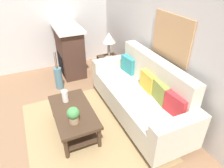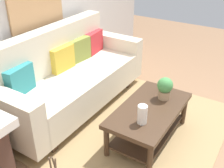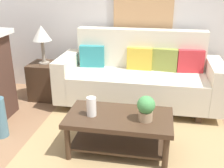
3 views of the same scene
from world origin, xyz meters
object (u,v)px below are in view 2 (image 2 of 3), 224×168
throw_pillow_teal (20,80)px  tabletop_vase (142,114)px  couch (71,78)px  coffee_table (149,116)px  potted_plant_tabletop (165,87)px  throw_pillow_mustard (62,58)px  throw_pillow_olive (79,50)px  throw_pillow_crimson (94,42)px

throw_pillow_teal → tabletop_vase: throw_pillow_teal is taller
couch → coffee_table: (-0.09, -1.19, -0.12)m
tabletop_vase → potted_plant_tabletop: size_ratio=0.77×
throw_pillow_mustard → coffee_table: throw_pillow_mustard is taller
coffee_table → tabletop_vase: 0.36m
throw_pillow_teal → couch: bearing=-10.0°
throw_pillow_olive → throw_pillow_crimson: same height
potted_plant_tabletop → throw_pillow_olive: bearing=82.7°
throw_pillow_teal → tabletop_vase: size_ratio=1.78×
throw_pillow_mustard → throw_pillow_olive: same height
throw_pillow_crimson → coffee_table: size_ratio=0.33×
throw_pillow_teal → coffee_table: (0.62, -1.31, -0.37)m
throw_pillow_olive → throw_pillow_mustard: bearing=180.0°
throw_pillow_crimson → potted_plant_tabletop: 1.47m
throw_pillow_mustard → couch: bearing=-90.0°
coffee_table → throw_pillow_crimson: bearing=58.6°
throw_pillow_mustard → throw_pillow_olive: bearing=0.0°
throw_pillow_teal → tabletop_vase: bearing=-76.3°
throw_pillow_teal → throw_pillow_mustard: 0.71m
throw_pillow_crimson → coffee_table: (-0.80, -1.31, -0.37)m
coffee_table → tabletop_vase: tabletop_vase is taller
throw_pillow_crimson → coffee_table: throw_pillow_crimson is taller
potted_plant_tabletop → throw_pillow_crimson: bearing=68.9°
throw_pillow_teal → throw_pillow_mustard: bearing=0.0°
throw_pillow_teal → throw_pillow_olive: bearing=0.0°
throw_pillow_crimson → throw_pillow_teal: bearing=180.0°
coffee_table → potted_plant_tabletop: bearing=-10.5°
potted_plant_tabletop → coffee_table: bearing=169.5°
throw_pillow_teal → potted_plant_tabletop: bearing=-56.9°
couch → throw_pillow_olive: 0.45m
coffee_table → potted_plant_tabletop: size_ratio=4.20×
throw_pillow_mustard → coffee_table: size_ratio=0.33×
couch → tabletop_vase: 1.29m
throw_pillow_crimson → couch: bearing=-170.0°
couch → potted_plant_tabletop: couch is taller
throw_pillow_teal → throw_pillow_mustard: same height
throw_pillow_mustard → tabletop_vase: size_ratio=1.78×
throw_pillow_mustard → coffee_table: (-0.09, -1.31, -0.37)m
throw_pillow_olive → coffee_table: size_ratio=0.33×
throw_pillow_crimson → potted_plant_tabletop: (-0.53, -1.37, -0.11)m
throw_pillow_mustard → throw_pillow_crimson: bearing=0.0°
tabletop_vase → throw_pillow_teal: bearing=103.7°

